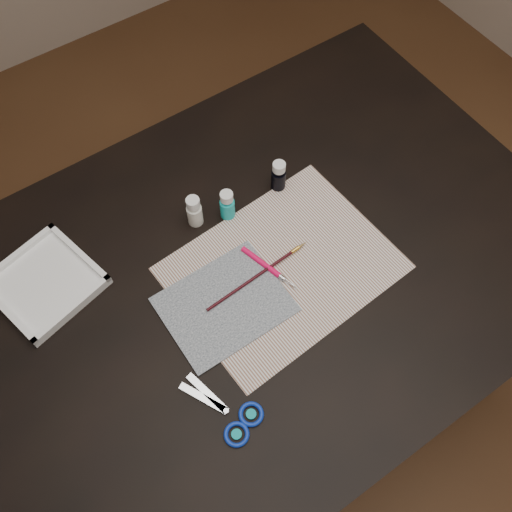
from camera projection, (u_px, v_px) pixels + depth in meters
ground at (256, 380)px, 1.82m from camera, size 3.50×3.50×0.02m
table at (256, 336)px, 1.48m from camera, size 1.30×0.90×0.75m
paper at (282, 268)px, 1.15m from camera, size 0.45×0.35×0.00m
canvas at (225, 304)px, 1.11m from camera, size 0.23×0.19×0.00m
paint_bottle_white at (194, 211)px, 1.17m from camera, size 0.03×0.03×0.08m
paint_bottle_cyan at (227, 205)px, 1.18m from camera, size 0.04×0.04×0.08m
paint_bottle_navy at (279, 176)px, 1.22m from camera, size 0.03×0.03×0.08m
paintbrush at (259, 275)px, 1.13m from camera, size 0.25×0.02×0.01m
craft_knife at (270, 269)px, 1.14m from camera, size 0.05×0.14×0.01m
scissors at (217, 409)px, 1.01m from camera, size 0.16×0.20×0.01m
palette_tray at (45, 282)px, 1.12m from camera, size 0.23×0.23×0.02m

